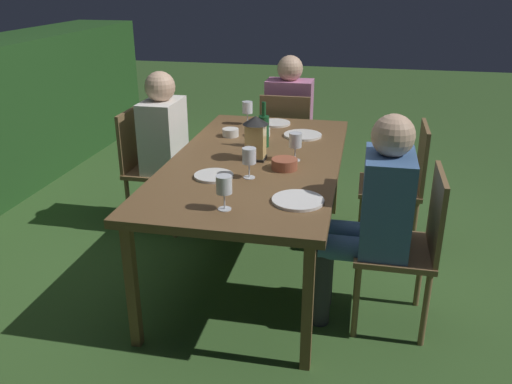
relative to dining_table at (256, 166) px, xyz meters
The scene contains 22 objects.
ground_plane 0.68m from the dining_table, ahead, with size 16.00×16.00×0.00m, color #385B28.
dining_table is the anchor object (origin of this frame).
chair_side_right_b 1.02m from the dining_table, 63.63° to the left, with size 0.42×0.40×0.87m.
person_in_cream 0.83m from the dining_table, 57.59° to the left, with size 0.38×0.47×1.15m.
chair_head_far 1.25m from the dining_table, ahead, with size 0.40×0.42×0.87m.
person_in_pink 1.43m from the dining_table, ahead, with size 0.48×0.38×1.15m.
chair_side_left_b 1.02m from the dining_table, 63.63° to the right, with size 0.42×0.40×0.87m.
chair_side_left_a 1.02m from the dining_table, 116.37° to the right, with size 0.42×0.40×0.87m.
person_in_blue 0.83m from the dining_table, 122.41° to the right, with size 0.38×0.47×1.15m.
lantern_centerpiece 0.20m from the dining_table, 159.20° to the left, with size 0.15×0.15×0.27m.
green_bottle_on_table 0.29m from the dining_table, ahead, with size 0.07×0.07×0.29m.
wine_glass_a 0.37m from the dining_table, behind, with size 0.08×0.08×0.17m.
wine_glass_b 0.29m from the dining_table, 87.10° to the right, with size 0.08×0.08×0.17m.
wine_glass_c 0.78m from the dining_table, behind, with size 0.08×0.08×0.17m.
wine_glass_d 0.80m from the dining_table, 16.31° to the left, with size 0.08×0.08×0.17m.
plate_a 0.57m from the dining_table, 22.41° to the right, with size 0.26×0.26×0.01m, color white.
plate_b 0.39m from the dining_table, 155.34° to the left, with size 0.22×0.22×0.01m, color white.
plate_c 0.69m from the dining_table, 150.92° to the right, with size 0.26×0.26×0.01m, color white.
plate_d 0.80m from the dining_table, ahead, with size 0.23×0.23×0.01m, color white.
bowl_olives 0.49m from the dining_table, ahead, with size 0.14×0.14×0.05m.
bowl_bread 0.51m from the dining_table, 31.99° to the left, with size 0.11×0.11×0.05m.
bowl_salad 0.26m from the dining_table, 127.00° to the right, with size 0.15×0.15×0.06m.
Camera 1 is at (-2.97, -0.62, 1.76)m, focal length 37.31 mm.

